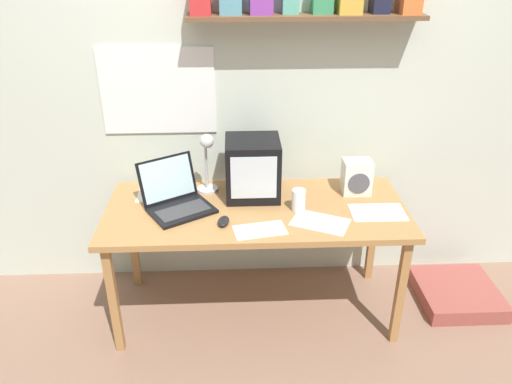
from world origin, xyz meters
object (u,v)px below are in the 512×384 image
Objects in this scene: space_heater at (357,177)px; crt_monitor at (253,168)px; computer_mouse at (223,221)px; laptop at (175,196)px; juice_glass at (299,201)px; corner_desk at (256,217)px; loose_paper_near_laptop at (378,212)px; loose_paper_near_monitor at (320,222)px; floor_cushion at (457,293)px; printed_handout at (260,230)px; open_notebook at (155,194)px; desk_lamp at (207,157)px.

crt_monitor is at bearing -179.78° from space_heater.
computer_mouse is at bearing -156.97° from space_heater.
laptop is 0.69m from juice_glass.
corner_desk is 0.26m from juice_glass.
loose_paper_near_laptop and loose_paper_near_monitor have the same top height.
crt_monitor reaches higher than space_heater.
juice_glass is at bearing 173.65° from loose_paper_near_laptop.
laptop is at bearing 175.86° from corner_desk.
space_heater is at bearing 28.67° from juice_glass.
crt_monitor is 0.61m from space_heater.
floor_cushion is at bearing 7.78° from computer_mouse.
loose_paper_near_laptop is at bearing -169.18° from floor_cushion.
loose_paper_near_laptop is at bearing -19.84° from crt_monitor.
loose_paper_near_monitor is at bearing -164.58° from loose_paper_near_laptop.
floor_cushion is (1.28, 0.28, -0.68)m from printed_handout.
space_heater is at bearing 0.20° from crt_monitor.
open_notebook is 0.68× the size of loose_paper_near_laptop.
printed_handout and loose_paper_near_laptop have the same top height.
crt_monitor is 0.76× the size of laptop.
loose_paper_near_laptop reaches higher than floor_cushion.
loose_paper_near_monitor is 0.71× the size of floor_cushion.
juice_glass is (0.51, -0.24, -0.17)m from desk_lamp.
desk_lamp reaches higher than loose_paper_near_laptop.
crt_monitor is 0.44m from printed_handout.
open_notebook reaches higher than floor_cushion.
laptop is 2.21× the size of open_notebook.
crt_monitor is at bearing 174.42° from floor_cushion.
crt_monitor reaches higher than corner_desk.
loose_paper_near_monitor reaches higher than floor_cushion.
space_heater reaches higher than computer_mouse.
crt_monitor is 0.92× the size of desk_lamp.
loose_paper_near_laptop is (0.85, 0.08, -0.01)m from computer_mouse.
corner_desk is at bearing 92.16° from printed_handout.
loose_paper_near_monitor is (-0.33, -0.09, 0.00)m from loose_paper_near_laptop.
loose_paper_near_laptop is (0.07, -0.25, -0.10)m from space_heater.
computer_mouse is 0.52m from loose_paper_near_monitor.
desk_lamp is 0.88m from space_heater.
corner_desk is 0.64m from space_heater.
loose_paper_near_monitor is (0.34, -0.18, 0.06)m from corner_desk.
desk_lamp reaches higher than space_heater.
desk_lamp is at bearing 173.91° from floor_cushion.
laptop is at bearing -179.96° from floor_cushion.
corner_desk is at bearing -164.72° from space_heater.
corner_desk is at bearing 42.87° from computer_mouse.
desk_lamp is 3.30× the size of computer_mouse.
juice_glass is 0.44m from computer_mouse.
laptop reaches higher than open_notebook.
laptop is at bearing -163.61° from crt_monitor.
printed_handout is 0.68m from loose_paper_near_laptop.
corner_desk is at bearing -51.63° from desk_lamp.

